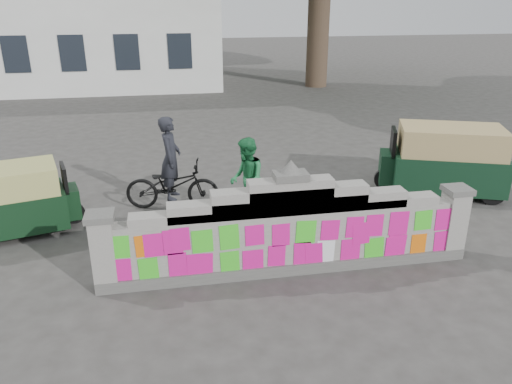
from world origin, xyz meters
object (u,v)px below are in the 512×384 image
cyclist_bike (172,185)px  pedestrian (247,180)px  rickshaw_left (10,200)px  rickshaw_right (445,159)px  cyclist_rider (171,169)px

cyclist_bike → pedestrian: bearing=-109.7°
rickshaw_left → rickshaw_right: (9.52, 0.46, 0.13)m
cyclist_bike → rickshaw_right: (6.38, -0.25, 0.30)m
rickshaw_left → pedestrian: bearing=-16.8°
cyclist_bike → rickshaw_right: bearing=-82.4°
cyclist_bike → rickshaw_left: (-3.15, -0.70, 0.17)m
rickshaw_left → cyclist_rider: bearing=-2.3°
rickshaw_left → rickshaw_right: 9.54m
cyclist_rider → rickshaw_right: 6.38m
cyclist_rider → rickshaw_right: (6.38, -0.25, -0.08)m
rickshaw_right → cyclist_rider: bearing=18.5°
cyclist_bike → rickshaw_right: rickshaw_right is taller
pedestrian → rickshaw_right: pedestrian is taller
cyclist_bike → rickshaw_right: size_ratio=0.68×
cyclist_bike → rickshaw_right: 6.39m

